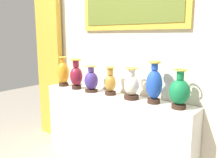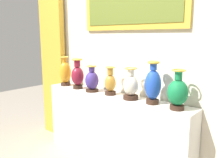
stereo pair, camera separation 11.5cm
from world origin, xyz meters
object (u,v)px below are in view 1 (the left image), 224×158
(vase_amber, at_px, (63,73))
(vase_emerald, at_px, (179,92))
(vase_ivory, at_px, (131,86))
(vase_indigo, at_px, (91,81))
(vase_burgundy, at_px, (76,76))
(vase_ochre, at_px, (110,83))
(vase_sapphire, at_px, (154,84))

(vase_amber, xyz_separation_m, vase_emerald, (1.60, 0.00, -0.02))
(vase_ivory, relative_size, vase_emerald, 0.92)
(vase_indigo, height_order, vase_emerald, vase_emerald)
(vase_burgundy, distance_m, vase_indigo, 0.25)
(vase_ochre, xyz_separation_m, vase_sapphire, (0.55, 0.00, 0.06))
(vase_burgundy, xyz_separation_m, vase_indigo, (0.25, 0.01, -0.04))
(vase_emerald, bearing_deg, vase_ivory, 179.19)
(vase_burgundy, distance_m, vase_ivory, 0.81)
(vase_ochre, height_order, vase_emerald, vase_emerald)
(vase_burgundy, distance_m, vase_emerald, 1.33)
(vase_indigo, height_order, vase_ivory, vase_ivory)
(vase_sapphire, relative_size, vase_emerald, 1.15)
(vase_amber, xyz_separation_m, vase_ivory, (1.07, 0.01, -0.03))
(vase_burgundy, bearing_deg, vase_indigo, 1.78)
(vase_burgundy, bearing_deg, vase_amber, 175.91)
(vase_indigo, xyz_separation_m, vase_ivory, (0.56, 0.02, 0.01))
(vase_amber, bearing_deg, vase_ochre, 0.83)
(vase_burgundy, distance_m, vase_sapphire, 1.06)
(vase_emerald, bearing_deg, vase_indigo, -179.29)
(vase_burgundy, xyz_separation_m, vase_ivory, (0.80, 0.03, -0.03))
(vase_amber, distance_m, vase_emerald, 1.60)
(vase_ochre, bearing_deg, vase_emerald, -0.68)
(vase_ivory, bearing_deg, vase_indigo, -177.86)
(vase_emerald, bearing_deg, vase_burgundy, -179.09)
(vase_ivory, height_order, vase_sapphire, vase_sapphire)
(vase_burgundy, xyz_separation_m, vase_sapphire, (1.06, 0.03, 0.02))
(vase_indigo, relative_size, vase_sapphire, 0.75)
(vase_amber, distance_m, vase_sapphire, 1.33)
(vase_burgundy, height_order, vase_indigo, vase_burgundy)
(vase_ochre, xyz_separation_m, vase_ivory, (0.29, -0.00, 0.01))
(vase_indigo, height_order, vase_sapphire, vase_sapphire)
(vase_ochre, bearing_deg, vase_ivory, -0.45)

